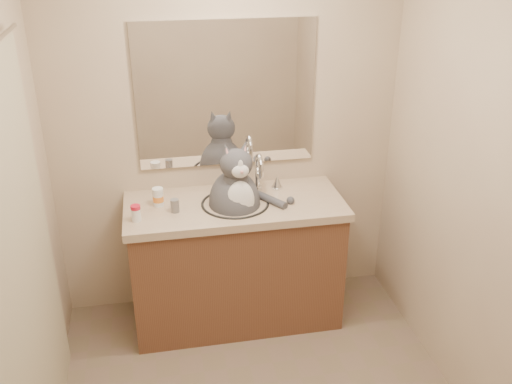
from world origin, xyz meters
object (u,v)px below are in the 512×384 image
Objects in this scene: grey_canister at (175,206)px; pill_bottle_orange at (158,197)px; cat at (236,199)px; pill_bottle_redcap at (136,213)px.

pill_bottle_orange is at bearing 131.39° from grey_canister.
pill_bottle_orange is at bearing 161.58° from cat.
pill_bottle_orange is (-0.46, 0.08, 0.01)m from cat.
grey_canister is (-0.37, -0.02, -0.00)m from cat.
cat is 0.47m from pill_bottle_orange.
pill_bottle_redcap is at bearing -127.02° from pill_bottle_orange.
cat is 0.37m from grey_canister.
cat reaches higher than pill_bottle_orange.
pill_bottle_orange is 0.14m from grey_canister.
cat reaches higher than grey_canister.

